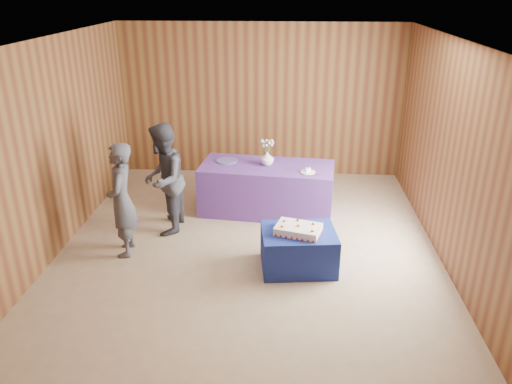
# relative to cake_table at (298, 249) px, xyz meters

# --- Properties ---
(ground) EXTENTS (6.00, 6.00, 0.00)m
(ground) POSITION_rel_cake_table_xyz_m (-0.65, 0.36, -0.25)
(ground) COLOR tan
(ground) RESTS_ON ground
(room_shell) EXTENTS (5.04, 6.04, 2.72)m
(room_shell) POSITION_rel_cake_table_xyz_m (-0.65, 0.36, 1.55)
(room_shell) COLOR brown
(room_shell) RESTS_ON ground
(cake_table) EXTENTS (0.98, 0.80, 0.50)m
(cake_table) POSITION_rel_cake_table_xyz_m (0.00, 0.00, 0.00)
(cake_table) COLOR navy
(cake_table) RESTS_ON ground
(serving_table) EXTENTS (2.08, 1.10, 0.75)m
(serving_table) POSITION_rel_cake_table_xyz_m (-0.46, 1.65, 0.12)
(serving_table) COLOR #6B3696
(serving_table) RESTS_ON ground
(sheet_cake) EXTENTS (0.64, 0.52, 0.13)m
(sheet_cake) POSITION_rel_cake_table_xyz_m (-0.01, -0.04, 0.30)
(sheet_cake) COLOR white
(sheet_cake) RESTS_ON cake_table
(vase) EXTENTS (0.25, 0.25, 0.21)m
(vase) POSITION_rel_cake_table_xyz_m (-0.47, 1.69, 0.61)
(vase) COLOR white
(vase) RESTS_ON serving_table
(flower_spray) EXTENTS (0.20, 0.21, 0.16)m
(flower_spray) POSITION_rel_cake_table_xyz_m (-0.47, 1.69, 0.84)
(flower_spray) COLOR #2A6A2A
(flower_spray) RESTS_ON vase
(platter) EXTENTS (0.37, 0.37, 0.02)m
(platter) POSITION_rel_cake_table_xyz_m (-1.09, 1.80, 0.51)
(platter) COLOR #5E50A1
(platter) RESTS_ON serving_table
(plate) EXTENTS (0.24, 0.24, 0.01)m
(plate) POSITION_rel_cake_table_xyz_m (0.14, 1.40, 0.51)
(plate) COLOR white
(plate) RESTS_ON serving_table
(cake_slice) EXTENTS (0.08, 0.08, 0.08)m
(cake_slice) POSITION_rel_cake_table_xyz_m (0.14, 1.40, 0.54)
(cake_slice) COLOR white
(cake_slice) RESTS_ON plate
(knife) EXTENTS (0.26, 0.05, 0.00)m
(knife) POSITION_rel_cake_table_xyz_m (0.17, 1.30, 0.50)
(knife) COLOR #B8B8BD
(knife) RESTS_ON serving_table
(guest_left) EXTENTS (0.44, 0.60, 1.51)m
(guest_left) POSITION_rel_cake_table_xyz_m (-2.25, 0.23, 0.50)
(guest_left) COLOR #3D3E48
(guest_left) RESTS_ON ground
(guest_right) EXTENTS (0.60, 0.77, 1.58)m
(guest_right) POSITION_rel_cake_table_xyz_m (-1.87, 0.89, 0.54)
(guest_right) COLOR #363741
(guest_right) RESTS_ON ground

